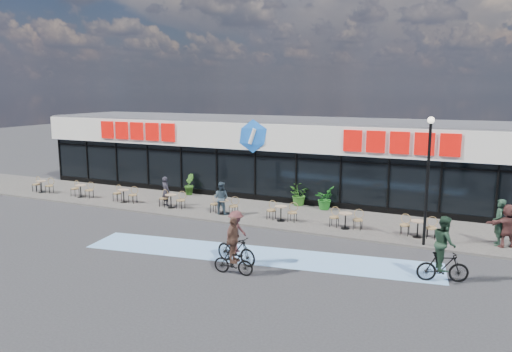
# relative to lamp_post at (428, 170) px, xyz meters

# --- Properties ---
(ground) EXTENTS (120.00, 120.00, 0.00)m
(ground) POSITION_rel_lamp_post_xyz_m (-9.82, -2.30, -3.21)
(ground) COLOR #28282B
(ground) RESTS_ON ground
(sidewalk) EXTENTS (44.00, 5.00, 0.10)m
(sidewalk) POSITION_rel_lamp_post_xyz_m (-9.82, 2.20, -3.16)
(sidewalk) COLOR #5B5851
(sidewalk) RESTS_ON ground
(bike_lane) EXTENTS (14.17, 4.13, 0.01)m
(bike_lane) POSITION_rel_lamp_post_xyz_m (-5.82, -3.80, -3.21)
(bike_lane) COLOR #72A3D8
(bike_lane) RESTS_ON ground
(building) EXTENTS (30.60, 6.57, 4.75)m
(building) POSITION_rel_lamp_post_xyz_m (-9.82, 7.63, -0.88)
(building) COLOR black
(building) RESTS_ON ground
(lamp_post) EXTENTS (0.28, 0.28, 5.25)m
(lamp_post) POSITION_rel_lamp_post_xyz_m (0.00, 0.00, 0.00)
(lamp_post) COLOR black
(lamp_post) RESTS_ON sidewalk
(bistro_set_0) EXTENTS (1.54, 0.62, 0.90)m
(bistro_set_0) POSITION_rel_lamp_post_xyz_m (-22.61, 1.07, -2.66)
(bistro_set_0) COLOR #9D8265
(bistro_set_0) RESTS_ON sidewalk
(bistro_set_1) EXTENTS (1.54, 0.62, 0.90)m
(bistro_set_1) POSITION_rel_lamp_post_xyz_m (-19.44, 1.07, -2.66)
(bistro_set_1) COLOR #9D8265
(bistro_set_1) RESTS_ON sidewalk
(bistro_set_2) EXTENTS (1.54, 0.62, 0.90)m
(bistro_set_2) POSITION_rel_lamp_post_xyz_m (-16.26, 1.07, -2.66)
(bistro_set_2) COLOR #9D8265
(bistro_set_2) RESTS_ON sidewalk
(bistro_set_3) EXTENTS (1.54, 0.62, 0.90)m
(bistro_set_3) POSITION_rel_lamp_post_xyz_m (-13.08, 1.07, -2.66)
(bistro_set_3) COLOR #9D8265
(bistro_set_3) RESTS_ON sidewalk
(bistro_set_4) EXTENTS (1.54, 0.62, 0.90)m
(bistro_set_4) POSITION_rel_lamp_post_xyz_m (-9.90, 1.07, -2.66)
(bistro_set_4) COLOR #9D8265
(bistro_set_4) RESTS_ON sidewalk
(bistro_set_5) EXTENTS (1.54, 0.62, 0.90)m
(bistro_set_5) POSITION_rel_lamp_post_xyz_m (-6.73, 1.07, -2.66)
(bistro_set_5) COLOR #9D8265
(bistro_set_5) RESTS_ON sidewalk
(bistro_set_6) EXTENTS (1.54, 0.62, 0.90)m
(bistro_set_6) POSITION_rel_lamp_post_xyz_m (-3.55, 1.07, -2.66)
(bistro_set_6) COLOR #9D8265
(bistro_set_6) RESTS_ON sidewalk
(bistro_set_7) EXTENTS (1.54, 0.62, 0.90)m
(bistro_set_7) POSITION_rel_lamp_post_xyz_m (-0.37, 1.07, -2.66)
(bistro_set_7) COLOR #9D8265
(bistro_set_7) RESTS_ON sidewalk
(potted_plant_left) EXTENTS (0.84, 0.88, 1.25)m
(potted_plant_left) POSITION_rel_lamp_post_xyz_m (-14.03, 4.28, -2.49)
(potted_plant_left) COLOR #285317
(potted_plant_left) RESTS_ON sidewalk
(potted_plant_mid) EXTENTS (1.24, 1.11, 1.24)m
(potted_plant_mid) POSITION_rel_lamp_post_xyz_m (-7.11, 4.39, -2.50)
(potted_plant_mid) COLOR #2D661D
(potted_plant_mid) RESTS_ON sidewalk
(potted_plant_right) EXTENTS (1.00, 1.13, 1.20)m
(potted_plant_right) POSITION_rel_lamp_post_xyz_m (-5.53, 4.16, -2.52)
(potted_plant_right) COLOR #1D661D
(potted_plant_right) RESTS_ON sidewalk
(patron_left) EXTENTS (0.69, 0.57, 1.61)m
(patron_left) POSITION_rel_lamp_post_xyz_m (-13.67, 1.35, -2.31)
(patron_left) COLOR #23212A
(patron_left) RESTS_ON sidewalk
(patron_right) EXTENTS (0.84, 0.67, 1.68)m
(patron_right) POSITION_rel_lamp_post_xyz_m (-10.01, 0.97, -2.28)
(patron_right) COLOR #30404B
(patron_right) RESTS_ON sidewalk
(pedestrian_a) EXTENTS (0.54, 0.75, 1.92)m
(pedestrian_a) POSITION_rel_lamp_post_xyz_m (2.75, 1.24, -2.15)
(pedestrian_a) COLOR #1B3123
(pedestrian_a) RESTS_ON sidewalk
(pedestrian_c) EXTENTS (1.72, 1.17, 1.79)m
(pedestrian_c) POSITION_rel_lamp_post_xyz_m (3.08, 1.09, -2.22)
(pedestrian_c) COLOR #552F2C
(pedestrian_c) RESTS_ON sidewalk
(cyclist_a) EXTENTS (1.90, 1.14, 2.03)m
(cyclist_a) POSITION_rel_lamp_post_xyz_m (-6.12, -4.99, -2.33)
(cyclist_a) COLOR black
(cyclist_a) RESTS_ON ground
(cyclist_b) EXTENTS (1.79, 1.06, 2.29)m
(cyclist_b) POSITION_rel_lamp_post_xyz_m (1.01, -3.62, -2.22)
(cyclist_b) COLOR black
(cyclist_b) RESTS_ON ground
(cyclist_c) EXTENTS (1.51, 0.98, 2.08)m
(cyclist_c) POSITION_rel_lamp_post_xyz_m (-5.71, -5.99, -2.34)
(cyclist_c) COLOR black
(cyclist_c) RESTS_ON ground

